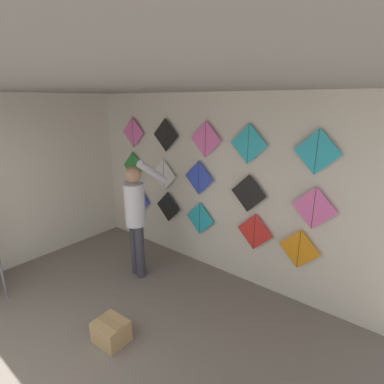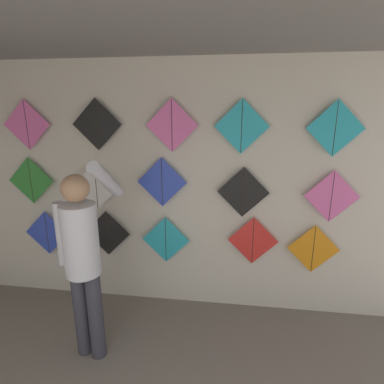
# 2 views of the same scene
# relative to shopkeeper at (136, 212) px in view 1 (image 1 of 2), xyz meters

# --- Properties ---
(back_panel) EXTENTS (5.65, 0.06, 2.80)m
(back_panel) POSITION_rel_shopkeeper_xyz_m (0.62, 0.96, 0.34)
(back_panel) COLOR beige
(back_panel) RESTS_ON ground
(left_panel) EXTENTS (0.06, 4.38, 2.80)m
(left_panel) POSITION_rel_shopkeeper_xyz_m (-1.83, -0.86, 0.34)
(left_panel) COLOR beige
(left_panel) RESTS_ON ground
(ceiling_slab) EXTENTS (5.65, 4.38, 0.04)m
(ceiling_slab) POSITION_rel_shopkeeper_xyz_m (0.62, -0.86, 1.76)
(ceiling_slab) COLOR gray
(shopkeeper) EXTENTS (0.47, 0.63, 1.89)m
(shopkeeper) POSITION_rel_shopkeeper_xyz_m (0.00, 0.00, 0.00)
(shopkeeper) COLOR #383842
(shopkeeper) RESTS_ON ground
(cardboard_box) EXTENTS (0.39, 0.33, 0.27)m
(cardboard_box) POSITION_rel_shopkeeper_xyz_m (0.81, -1.15, -0.93)
(cardboard_box) COLOR tan
(cardboard_box) RESTS_ON ground
(kite_0) EXTENTS (0.55, 0.01, 0.55)m
(kite_0) POSITION_rel_shopkeeper_xyz_m (-0.93, 0.87, -0.23)
(kite_0) COLOR blue
(kite_1) EXTENTS (0.55, 0.01, 0.55)m
(kite_1) POSITION_rel_shopkeeper_xyz_m (-0.16, 0.87, -0.19)
(kite_1) COLOR black
(kite_2) EXTENTS (0.55, 0.01, 0.55)m
(kite_2) POSITION_rel_shopkeeper_xyz_m (0.55, 0.87, -0.24)
(kite_2) COLOR #28B2C6
(kite_3) EXTENTS (0.55, 0.01, 0.55)m
(kite_3) POSITION_rel_shopkeeper_xyz_m (1.54, 0.87, -0.19)
(kite_3) COLOR red
(kite_4) EXTENTS (0.55, 0.01, 0.55)m
(kite_4) POSITION_rel_shopkeeper_xyz_m (2.19, 0.87, -0.25)
(kite_4) COLOR orange
(kite_5) EXTENTS (0.55, 0.01, 0.55)m
(kite_5) POSITION_rel_shopkeeper_xyz_m (-1.04, 0.87, 0.42)
(kite_5) COLOR #338C38
(kite_6) EXTENTS (0.55, 0.01, 0.55)m
(kite_6) POSITION_rel_shopkeeper_xyz_m (-0.24, 0.87, 0.38)
(kite_6) COLOR white
(kite_7) EXTENTS (0.55, 0.01, 0.55)m
(kite_7) POSITION_rel_shopkeeper_xyz_m (0.52, 0.87, 0.45)
(kite_7) COLOR blue
(kite_8) EXTENTS (0.55, 0.01, 0.55)m
(kite_8) POSITION_rel_shopkeeper_xyz_m (1.41, 0.87, 0.37)
(kite_8) COLOR black
(kite_9) EXTENTS (0.55, 0.01, 0.55)m
(kite_9) POSITION_rel_shopkeeper_xyz_m (2.31, 0.87, 0.35)
(kite_9) COLOR pink
(kite_10) EXTENTS (0.55, 0.01, 0.55)m
(kite_10) POSITION_rel_shopkeeper_xyz_m (-1.00, 0.87, 1.06)
(kite_10) COLOR pink
(kite_11) EXTENTS (0.55, 0.01, 0.55)m
(kite_11) POSITION_rel_shopkeeper_xyz_m (-0.18, 0.87, 1.07)
(kite_11) COLOR black
(kite_12) EXTENTS (0.55, 0.01, 0.55)m
(kite_12) POSITION_rel_shopkeeper_xyz_m (0.65, 0.87, 1.06)
(kite_12) COLOR pink
(kite_13) EXTENTS (0.55, 0.01, 0.55)m
(kite_13) POSITION_rel_shopkeeper_xyz_m (1.36, 0.87, 1.05)
(kite_13) COLOR #28B2C6
(kite_14) EXTENTS (0.55, 0.01, 0.55)m
(kite_14) POSITION_rel_shopkeeper_xyz_m (2.26, 0.87, 1.04)
(kite_14) COLOR #28B2C6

